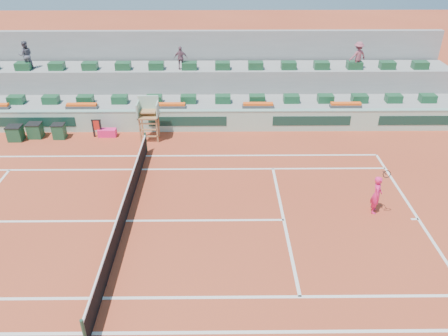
% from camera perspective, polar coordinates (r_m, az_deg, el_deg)
% --- Properties ---
extents(ground, '(90.00, 90.00, 0.00)m').
position_cam_1_polar(ground, '(18.20, -12.71, -6.76)').
color(ground, '#A2381F').
rests_on(ground, ground).
extents(seating_tier_lower, '(36.00, 4.00, 1.20)m').
position_cam_1_polar(seating_tier_lower, '(27.15, -8.73, 7.96)').
color(seating_tier_lower, gray).
rests_on(seating_tier_lower, ground).
extents(seating_tier_upper, '(36.00, 2.40, 2.60)m').
position_cam_1_polar(seating_tier_upper, '(28.38, -8.44, 10.49)').
color(seating_tier_upper, gray).
rests_on(seating_tier_upper, ground).
extents(stadium_back_wall, '(36.00, 0.40, 4.40)m').
position_cam_1_polar(stadium_back_wall, '(29.61, -8.19, 13.18)').
color(stadium_back_wall, gray).
rests_on(stadium_back_wall, ground).
extents(player_bag, '(0.98, 0.44, 0.44)m').
position_cam_1_polar(player_bag, '(25.18, -15.00, 4.48)').
color(player_bag, '#FF2170').
rests_on(player_bag, ground).
extents(spectator_left, '(0.97, 0.87, 1.66)m').
position_cam_1_polar(spectator_left, '(29.51, -24.46, 13.28)').
color(spectator_left, '#535461').
rests_on(spectator_left, seating_tier_upper).
extents(spectator_mid, '(0.82, 0.35, 1.39)m').
position_cam_1_polar(spectator_mid, '(27.01, -5.67, 14.10)').
color(spectator_mid, '#795061').
rests_on(spectator_mid, seating_tier_upper).
extents(spectator_right, '(1.21, 0.93, 1.65)m').
position_cam_1_polar(spectator_right, '(28.07, 17.08, 13.86)').
color(spectator_right, '#934958').
rests_on(spectator_right, seating_tier_upper).
extents(court_lines, '(23.89, 11.09, 0.01)m').
position_cam_1_polar(court_lines, '(18.19, -12.71, -6.74)').
color(court_lines, silver).
rests_on(court_lines, ground).
extents(tennis_net, '(0.10, 11.97, 1.10)m').
position_cam_1_polar(tennis_net, '(17.89, -12.90, -5.41)').
color(tennis_net, black).
rests_on(tennis_net, ground).
extents(advertising_hoarding, '(36.00, 0.34, 1.26)m').
position_cam_1_polar(advertising_hoarding, '(25.12, -9.29, 6.12)').
color(advertising_hoarding, '#9FC8B0').
rests_on(advertising_hoarding, ground).
extents(umpire_chair, '(1.10, 0.90, 2.40)m').
position_cam_1_polar(umpire_chair, '(23.86, -9.84, 7.13)').
color(umpire_chair, '#9C683B').
rests_on(umpire_chair, ground).
extents(seat_row_lower, '(32.90, 0.60, 0.44)m').
position_cam_1_polar(seat_row_lower, '(26.02, -9.11, 8.88)').
color(seat_row_lower, '#194B2A').
rests_on(seat_row_lower, seating_tier_lower).
extents(seat_row_upper, '(32.90, 0.60, 0.44)m').
position_cam_1_polar(seat_row_upper, '(27.34, -8.83, 13.06)').
color(seat_row_upper, '#194B2A').
rests_on(seat_row_upper, seating_tier_upper).
extents(flower_planters, '(26.80, 0.36, 0.28)m').
position_cam_1_polar(flower_planters, '(25.59, -12.68, 7.93)').
color(flower_planters, '#484848').
rests_on(flower_planters, seating_tier_lower).
extents(drink_cooler_a, '(0.68, 0.58, 0.84)m').
position_cam_1_polar(drink_cooler_a, '(25.69, -20.73, 4.52)').
color(drink_cooler_a, '#17462A').
rests_on(drink_cooler_a, ground).
extents(drink_cooler_b, '(0.77, 0.67, 0.84)m').
position_cam_1_polar(drink_cooler_b, '(26.28, -23.44, 4.53)').
color(drink_cooler_b, '#17462A').
rests_on(drink_cooler_b, ground).
extents(drink_cooler_c, '(0.80, 0.69, 0.84)m').
position_cam_1_polar(drink_cooler_c, '(26.39, -25.60, 4.13)').
color(drink_cooler_c, '#17462A').
rests_on(drink_cooler_c, ground).
extents(towel_rack, '(0.53, 0.09, 1.03)m').
position_cam_1_polar(towel_rack, '(25.12, -16.29, 5.19)').
color(towel_rack, black).
rests_on(towel_rack, ground).
extents(tennis_player, '(0.55, 0.91, 2.28)m').
position_cam_1_polar(tennis_player, '(18.86, 19.32, -3.27)').
color(tennis_player, '#FF2170').
rests_on(tennis_player, ground).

